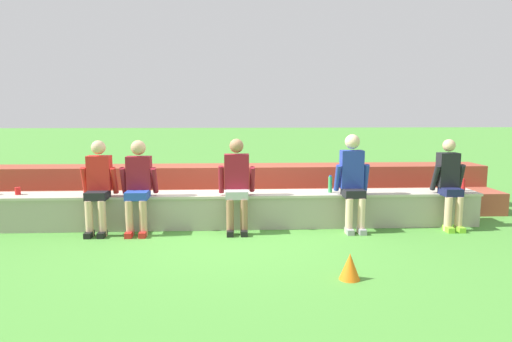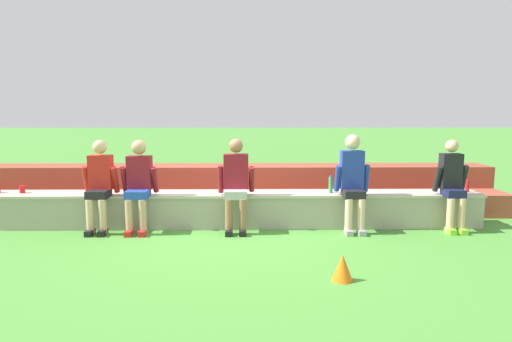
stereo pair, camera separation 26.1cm
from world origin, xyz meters
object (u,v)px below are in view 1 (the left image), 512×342
(person_right_of_center, at_px, (353,179))
(sports_cone, at_px, (350,266))
(water_bottle_mid_right, at_px, (463,185))
(plastic_cup_left_end, at_px, (18,191))
(person_center, at_px, (237,182))
(person_far_right, at_px, (450,182))
(person_far_left, at_px, (98,184))
(water_bottle_center_gap, at_px, (330,184))
(person_left_of_center, at_px, (138,183))

(person_right_of_center, xyz_separation_m, sports_cone, (-0.55, -2.02, -0.64))
(water_bottle_mid_right, xyz_separation_m, plastic_cup_left_end, (-7.04, 0.01, -0.04))
(person_center, distance_m, person_far_right, 3.28)
(person_center, height_order, water_bottle_mid_right, person_center)
(person_far_left, bearing_deg, sports_cone, -31.97)
(person_far_left, height_order, plastic_cup_left_end, person_far_left)
(water_bottle_mid_right, bearing_deg, water_bottle_center_gap, -178.69)
(plastic_cup_left_end, bearing_deg, person_center, -5.40)
(sports_cone, bearing_deg, person_right_of_center, 74.65)
(person_left_of_center, xyz_separation_m, person_right_of_center, (3.23, -0.02, 0.04))
(person_center, xyz_separation_m, sports_cone, (1.21, -2.03, -0.61))
(person_left_of_center, xyz_separation_m, water_bottle_center_gap, (2.95, 0.25, -0.08))
(person_left_of_center, distance_m, water_bottle_mid_right, 5.14)
(water_bottle_mid_right, bearing_deg, person_far_right, -141.92)
(person_far_left, bearing_deg, person_far_right, 0.02)
(person_far_left, xyz_separation_m, plastic_cup_left_end, (-1.32, 0.31, -0.15))
(person_right_of_center, relative_size, water_bottle_mid_right, 7.21)
(person_center, xyz_separation_m, water_bottle_mid_right, (3.67, 0.31, -0.12))
(person_left_of_center, height_order, sports_cone, person_left_of_center)
(person_right_of_center, bearing_deg, water_bottle_center_gap, 136.16)
(plastic_cup_left_end, xyz_separation_m, sports_cone, (4.58, -2.35, -0.45))
(person_far_left, relative_size, plastic_cup_left_end, 12.15)
(person_right_of_center, relative_size, sports_cone, 5.03)
(person_left_of_center, xyz_separation_m, person_far_right, (4.75, 0.00, -0.02))
(water_bottle_center_gap, distance_m, water_bottle_mid_right, 2.19)
(person_right_of_center, height_order, water_bottle_mid_right, person_right_of_center)
(person_center, height_order, person_far_right, person_center)
(person_left_of_center, height_order, water_bottle_center_gap, person_left_of_center)
(person_far_left, distance_m, sports_cone, 3.89)
(person_far_left, distance_m, person_right_of_center, 3.81)
(water_bottle_center_gap, xyz_separation_m, water_bottle_mid_right, (2.19, 0.05, -0.04))
(water_bottle_center_gap, xyz_separation_m, sports_cone, (-0.27, -2.29, -0.52))
(water_bottle_mid_right, height_order, plastic_cup_left_end, water_bottle_mid_right)
(person_far_right, bearing_deg, water_bottle_mid_right, 38.08)
(person_left_of_center, bearing_deg, person_center, -0.20)
(person_far_right, height_order, water_bottle_mid_right, person_far_right)
(person_far_left, relative_size, sports_cone, 4.76)
(water_bottle_mid_right, bearing_deg, person_right_of_center, -170.45)
(person_right_of_center, relative_size, water_bottle_center_gap, 5.35)
(person_far_left, xyz_separation_m, person_left_of_center, (0.59, -0.00, 0.01))
(sports_cone, bearing_deg, person_far_left, 148.03)
(person_center, xyz_separation_m, plastic_cup_left_end, (-3.37, 0.32, -0.16))
(person_left_of_center, height_order, water_bottle_mid_right, person_left_of_center)
(person_left_of_center, bearing_deg, water_bottle_mid_right, 3.37)
(sports_cone, bearing_deg, water_bottle_center_gap, 83.23)
(person_left_of_center, bearing_deg, sports_cone, -37.26)
(person_right_of_center, xyz_separation_m, person_far_right, (1.52, 0.02, -0.06))
(water_bottle_center_gap, bearing_deg, person_far_left, -175.92)
(person_right_of_center, distance_m, water_bottle_mid_right, 1.94)
(person_left_of_center, relative_size, water_bottle_center_gap, 5.05)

